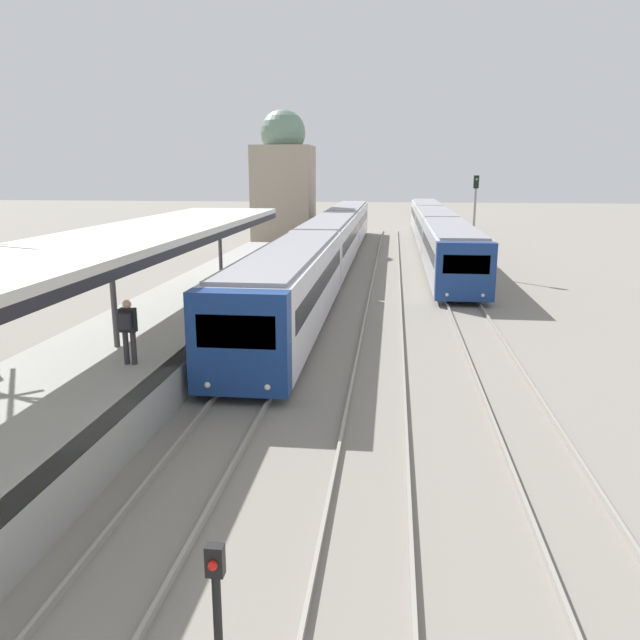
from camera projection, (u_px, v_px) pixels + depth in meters
platform_canopy at (111, 242)px, 16.74m from camera, size 4.00×27.07×3.05m
person_on_platform at (128, 327)px, 15.57m from camera, size 0.40×0.40×1.66m
train_near at (330, 241)px, 37.67m from camera, size 2.58×46.23×3.04m
train_far at (435, 228)px, 47.05m from camera, size 2.58×41.90×2.95m
signal_post_near at (217, 604)px, 6.86m from camera, size 0.20×0.21×1.88m
signal_mast_far at (474, 214)px, 34.95m from camera, size 0.28×0.29×5.58m
distant_domed_building at (284, 183)px, 48.72m from camera, size 4.51×4.51×10.41m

